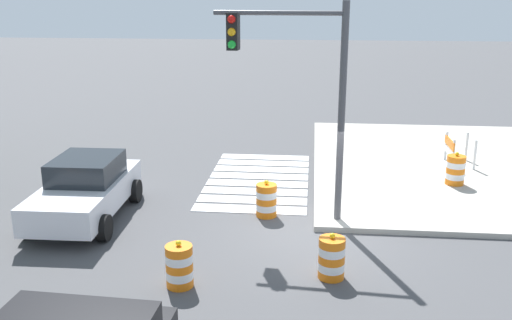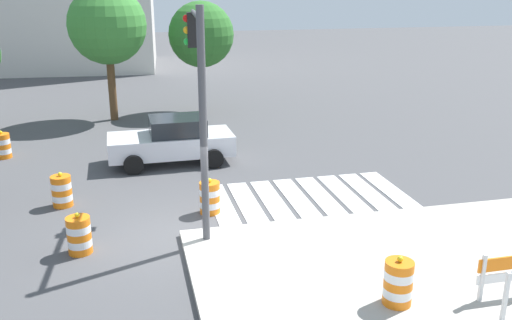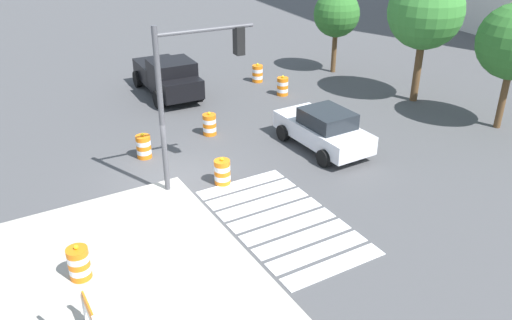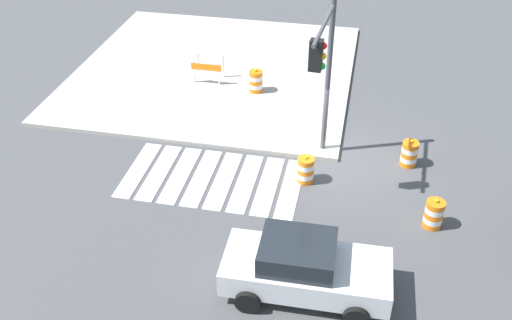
% 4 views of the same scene
% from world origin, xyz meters
% --- Properties ---
extents(ground_plane, '(120.00, 120.00, 0.00)m').
position_xyz_m(ground_plane, '(0.00, 0.00, 0.00)').
color(ground_plane, '#474749').
extents(crosswalk_stripes, '(5.85, 3.20, 0.02)m').
position_xyz_m(crosswalk_stripes, '(4.00, 1.80, 0.01)').
color(crosswalk_stripes, silver).
rests_on(crosswalk_stripes, ground).
extents(sports_car, '(4.33, 2.20, 1.63)m').
position_xyz_m(sports_car, '(0.38, 6.06, 0.81)').
color(sports_car, silver).
rests_on(sports_car, ground).
extents(traffic_barrel_near_corner, '(0.56, 0.56, 1.02)m').
position_xyz_m(traffic_barrel_near_corner, '(-3.05, 2.74, 0.45)').
color(traffic_barrel_near_corner, orange).
rests_on(traffic_barrel_near_corner, ground).
extents(traffic_barrel_crosswalk_end, '(0.56, 0.56, 1.02)m').
position_xyz_m(traffic_barrel_crosswalk_end, '(-5.58, 8.01, 0.45)').
color(traffic_barrel_crosswalk_end, orange).
rests_on(traffic_barrel_crosswalk_end, ground).
extents(traffic_barrel_median_near, '(0.56, 0.56, 1.02)m').
position_xyz_m(traffic_barrel_median_near, '(-2.37, -0.37, 0.45)').
color(traffic_barrel_median_near, orange).
rests_on(traffic_barrel_median_near, ground).
extents(traffic_barrel_median_far, '(0.56, 0.56, 1.02)m').
position_xyz_m(traffic_barrel_median_far, '(0.97, 1.29, 0.45)').
color(traffic_barrel_median_far, orange).
rests_on(traffic_barrel_median_far, ground).
extents(traffic_barrel_on_sidewalk, '(0.56, 0.56, 1.02)m').
position_xyz_m(traffic_barrel_on_sidewalk, '(3.78, -4.29, 0.60)').
color(traffic_barrel_on_sidewalk, orange).
rests_on(traffic_barrel_on_sidewalk, sidewalk_corner).
extents(construction_barricade, '(1.30, 0.78, 1.00)m').
position_xyz_m(construction_barricade, '(5.96, -4.72, 0.72)').
color(construction_barricade, silver).
rests_on(construction_barricade, sidewalk_corner).
extents(traffic_light_pole, '(0.48, 3.29, 5.50)m').
position_xyz_m(traffic_light_pole, '(0.67, 0.54, 3.91)').
color(traffic_light_pole, '#4C4C51').
rests_on(traffic_light_pole, sidewalk_corner).
extents(street_tree_streetside_near, '(3.45, 3.45, 6.01)m').
position_xyz_m(street_tree_streetside_near, '(-1.71, 13.14, 4.26)').
color(street_tree_streetside_near, brown).
rests_on(street_tree_streetside_near, ground).
extents(street_tree_streetside_far, '(3.09, 3.09, 5.29)m').
position_xyz_m(street_tree_streetside_far, '(2.55, 13.83, 3.72)').
color(street_tree_streetside_far, brown).
rests_on(street_tree_streetside_far, ground).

